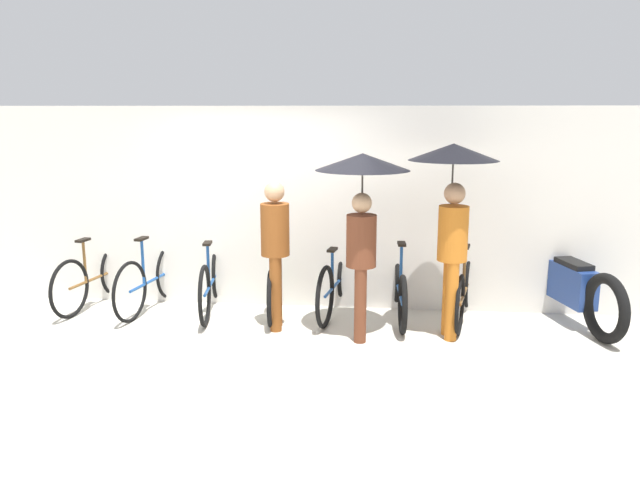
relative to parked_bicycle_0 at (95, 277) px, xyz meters
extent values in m
plane|color=beige|center=(2.30, -1.36, -0.38)|extent=(30.00, 30.00, 0.00)
cube|color=silver|center=(2.30, 0.31, 0.87)|extent=(13.83, 0.12, 2.50)
torus|color=black|center=(0.08, 0.48, -0.02)|extent=(0.16, 0.71, 0.71)
torus|color=black|center=(-0.08, -0.49, -0.02)|extent=(0.16, 0.71, 0.71)
cylinder|color=brown|center=(0.00, -0.01, -0.02)|extent=(0.20, 0.97, 0.04)
cylinder|color=brown|center=(-0.03, -0.18, 0.24)|extent=(0.04, 0.04, 0.52)
cube|color=black|center=(-0.03, -0.18, 0.51)|extent=(0.12, 0.21, 0.03)
cylinder|color=brown|center=(0.08, 0.48, 0.34)|extent=(0.04, 0.04, 0.72)
cylinder|color=brown|center=(0.08, 0.48, 0.70)|extent=(0.44, 0.10, 0.03)
torus|color=black|center=(0.84, 0.43, -0.01)|extent=(0.15, 0.73, 0.73)
torus|color=black|center=(0.69, -0.56, -0.01)|extent=(0.15, 0.73, 0.73)
cylinder|color=#19478C|center=(0.76, -0.07, -0.01)|extent=(0.18, 0.99, 0.04)
cylinder|color=#19478C|center=(0.74, -0.24, 0.26)|extent=(0.04, 0.04, 0.56)
cube|color=black|center=(0.74, -0.24, 0.56)|extent=(0.12, 0.21, 0.03)
cylinder|color=#19478C|center=(0.84, 0.43, 0.35)|extent=(0.04, 0.04, 0.72)
cylinder|color=#19478C|center=(0.84, 0.43, 0.71)|extent=(0.44, 0.09, 0.03)
torus|color=black|center=(1.46, 0.45, -0.02)|extent=(0.14, 0.72, 0.72)
torus|color=black|center=(1.60, -0.61, -0.02)|extent=(0.14, 0.72, 0.72)
cylinder|color=#19478C|center=(1.53, -0.08, -0.02)|extent=(0.18, 1.06, 0.04)
cylinder|color=#19478C|center=(1.56, -0.26, 0.24)|extent=(0.04, 0.04, 0.53)
cube|color=black|center=(1.56, -0.26, 0.52)|extent=(0.12, 0.21, 0.03)
cylinder|color=#19478C|center=(1.46, 0.45, 0.30)|extent=(0.04, 0.04, 0.64)
cylinder|color=#19478C|center=(1.46, 0.45, 0.62)|extent=(0.44, 0.09, 0.03)
torus|color=black|center=(2.23, 0.54, -0.05)|extent=(0.13, 0.67, 0.67)
torus|color=black|center=(2.36, -0.55, -0.05)|extent=(0.13, 0.67, 0.67)
cylinder|color=#19662D|center=(2.30, -0.01, -0.05)|extent=(0.16, 1.09, 0.04)
cylinder|color=#19662D|center=(2.32, -0.20, 0.22)|extent=(0.04, 0.04, 0.54)
cube|color=black|center=(2.32, -0.20, 0.51)|extent=(0.11, 0.21, 0.03)
cylinder|color=#19662D|center=(2.23, 0.54, 0.30)|extent=(0.04, 0.04, 0.70)
cylinder|color=#19662D|center=(2.23, 0.54, 0.65)|extent=(0.44, 0.08, 0.03)
torus|color=black|center=(3.15, 0.52, -0.02)|extent=(0.16, 0.72, 0.73)
torus|color=black|center=(2.98, -0.52, -0.02)|extent=(0.16, 0.72, 0.73)
cylinder|color=#19478C|center=(3.06, 0.00, -0.02)|extent=(0.20, 1.04, 0.04)
cylinder|color=#19478C|center=(3.04, -0.18, 0.22)|extent=(0.04, 0.04, 0.46)
cube|color=black|center=(3.04, -0.18, 0.46)|extent=(0.12, 0.21, 0.03)
cylinder|color=#19478C|center=(3.15, 0.52, 0.31)|extent=(0.04, 0.04, 0.65)
cylinder|color=#19478C|center=(3.15, 0.52, 0.63)|extent=(0.44, 0.10, 0.03)
torus|color=black|center=(3.80, 0.46, -0.04)|extent=(0.10, 0.67, 0.67)
torus|color=black|center=(3.86, -0.62, -0.04)|extent=(0.10, 0.67, 0.67)
cylinder|color=#19478C|center=(3.83, -0.08, -0.04)|extent=(0.09, 1.09, 0.04)
cylinder|color=#19478C|center=(3.84, -0.27, 0.26)|extent=(0.04, 0.04, 0.60)
cube|color=black|center=(3.84, -0.27, 0.57)|extent=(0.10, 0.20, 0.03)
cylinder|color=#19478C|center=(3.80, 0.46, 0.31)|extent=(0.04, 0.04, 0.71)
cylinder|color=#19478C|center=(3.80, 0.46, 0.67)|extent=(0.44, 0.05, 0.03)
torus|color=black|center=(4.71, 0.41, -0.04)|extent=(0.19, 0.68, 0.68)
torus|color=black|center=(4.48, -0.60, -0.04)|extent=(0.19, 0.68, 0.68)
cylinder|color=brown|center=(4.60, -0.10, -0.04)|extent=(0.26, 1.02, 0.04)
cylinder|color=brown|center=(4.56, -0.27, 0.25)|extent=(0.04, 0.04, 0.58)
cube|color=black|center=(4.56, -0.27, 0.55)|extent=(0.13, 0.21, 0.03)
cylinder|color=brown|center=(4.71, 0.41, 0.28)|extent=(0.04, 0.04, 0.62)
cylinder|color=brown|center=(4.71, 0.41, 0.59)|extent=(0.44, 0.12, 0.03)
cylinder|color=brown|center=(2.44, -0.69, 0.05)|extent=(0.13, 0.13, 0.86)
cylinder|color=brown|center=(2.42, -0.51, 0.05)|extent=(0.13, 0.13, 0.86)
cylinder|color=brown|center=(2.43, -0.60, 0.77)|extent=(0.32, 0.32, 0.58)
sphere|color=tan|center=(2.43, -0.60, 1.19)|extent=(0.22, 0.22, 0.22)
cylinder|color=brown|center=(3.40, -0.94, 0.03)|extent=(0.13, 0.13, 0.82)
cylinder|color=brown|center=(3.40, -0.76, 0.03)|extent=(0.13, 0.13, 0.82)
cylinder|color=brown|center=(3.40, -0.85, 0.72)|extent=(0.32, 0.32, 0.56)
sphere|color=tan|center=(3.40, -0.85, 1.12)|extent=(0.21, 0.21, 0.21)
cylinder|color=#332D28|center=(3.40, -0.71, 1.10)|extent=(0.02, 0.02, 0.70)
cone|color=black|center=(3.40, -0.71, 1.54)|extent=(1.01, 1.01, 0.18)
cylinder|color=#C66B1E|center=(4.37, -0.78, 0.06)|extent=(0.13, 0.13, 0.87)
cylinder|color=#C66B1E|center=(4.35, -0.60, 0.06)|extent=(0.13, 0.13, 0.87)
cylinder|color=#C66B1E|center=(4.36, -0.69, 0.78)|extent=(0.32, 0.32, 0.59)
sphere|color=tan|center=(4.36, -0.69, 1.21)|extent=(0.23, 0.23, 0.23)
cylinder|color=#332D28|center=(4.35, -0.55, 1.18)|extent=(0.02, 0.02, 0.73)
cone|color=black|center=(4.35, -0.55, 1.64)|extent=(0.96, 0.96, 0.18)
torus|color=black|center=(5.65, 0.58, 0.00)|extent=(0.31, 0.76, 0.76)
torus|color=black|center=(6.00, -0.68, 0.00)|extent=(0.31, 0.76, 0.76)
cube|color=navy|center=(5.83, -0.05, 0.08)|extent=(0.42, 0.76, 0.44)
cube|color=black|center=(5.83, -0.05, 0.33)|extent=(0.35, 0.54, 0.06)
cylinder|color=#B2B2B7|center=(5.65, 0.58, 0.55)|extent=(0.57, 0.18, 0.03)
camera|label=1|loc=(3.62, -7.30, 2.07)|focal=35.00mm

